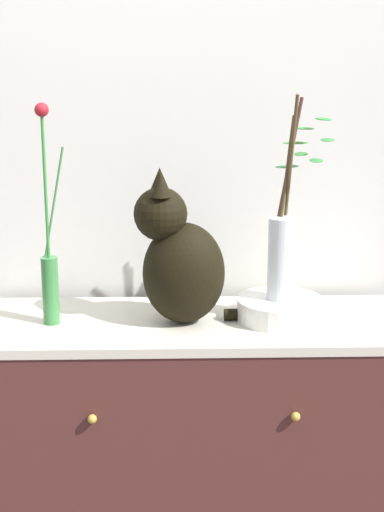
% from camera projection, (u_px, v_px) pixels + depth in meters
% --- Properties ---
extents(wall_back, '(4.40, 0.08, 2.60)m').
position_uv_depth(wall_back, '(189.00, 132.00, 2.27)').
color(wall_back, silver).
rests_on(wall_back, ground_plane).
extents(sideboard, '(1.15, 0.43, 0.82)m').
position_uv_depth(sideboard, '(192.00, 457.00, 2.22)').
color(sideboard, '#4B2623').
rests_on(sideboard, ground_plane).
extents(cat_sitting, '(0.39, 0.19, 0.41)m').
position_uv_depth(cat_sitting, '(180.00, 260.00, 2.06)').
color(cat_sitting, black).
rests_on(cat_sitting, sideboard).
extents(vase_slim_green, '(0.07, 0.04, 0.58)m').
position_uv_depth(vase_slim_green, '(49.00, 265.00, 2.05)').
color(vase_slim_green, '#367B3D').
rests_on(vase_slim_green, sideboard).
extents(bowl_porcelain, '(0.23, 0.23, 0.06)m').
position_uv_depth(bowl_porcelain, '(280.00, 309.00, 2.11)').
color(bowl_porcelain, white).
rests_on(bowl_porcelain, sideboard).
extents(vase_glass_clear, '(0.17, 0.16, 0.54)m').
position_uv_depth(vase_glass_clear, '(284.00, 245.00, 2.07)').
color(vase_glass_clear, silver).
rests_on(vase_glass_clear, bowl_porcelain).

